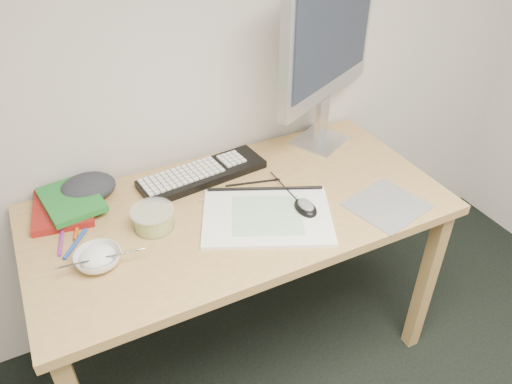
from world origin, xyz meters
TOP-DOWN VIEW (x-y plane):
  - desk at (0.18, 1.43)m, footprint 1.40×0.70m
  - mousepad at (0.63, 1.21)m, footprint 0.28×0.27m
  - sketchpad at (0.23, 1.33)m, footprint 0.50×0.44m
  - keyboard at (0.13, 1.65)m, footprint 0.48×0.20m
  - monitor at (0.65, 1.67)m, footprint 0.53×0.30m
  - mouse at (0.36, 1.30)m, footprint 0.07×0.10m
  - rice_bowl at (-0.31, 1.36)m, footprint 0.16×0.16m
  - chopsticks at (-0.30, 1.33)m, footprint 0.24×0.05m
  - fruit_tub at (-0.11, 1.45)m, footprint 0.18×0.18m
  - book_red at (-0.36, 1.68)m, footprint 0.23×0.28m
  - book_green at (-0.33, 1.67)m, footprint 0.20×0.26m
  - cloth_lump at (-0.26, 1.72)m, footprint 0.18×0.16m
  - pencil_pink at (0.16, 1.45)m, footprint 0.16×0.06m
  - pencil_tan at (0.15, 1.49)m, footprint 0.18×0.06m
  - pencil_black at (0.28, 1.53)m, footprint 0.19×0.06m
  - marker_blue at (-0.35, 1.47)m, footprint 0.09×0.12m
  - marker_orange at (-0.33, 1.56)m, footprint 0.05×0.14m
  - marker_purple at (-0.39, 1.50)m, footprint 0.04×0.12m

SIDE VIEW (x-z plane):
  - desk at x=0.18m, z-range 0.29..1.04m
  - mousepad at x=0.63m, z-range 0.75..0.75m
  - pencil_pink at x=0.16m, z-range 0.75..0.76m
  - pencil_tan at x=0.15m, z-range 0.75..0.76m
  - pencil_black at x=0.28m, z-range 0.75..0.76m
  - marker_purple at x=-0.39m, z-range 0.75..0.76m
  - sketchpad at x=0.23m, z-range 0.75..0.76m
  - marker_blue at x=-0.35m, z-range 0.75..0.76m
  - marker_orange at x=-0.33m, z-range 0.75..0.76m
  - book_red at x=-0.36m, z-range 0.75..0.78m
  - keyboard at x=0.13m, z-range 0.75..0.78m
  - rice_bowl at x=-0.31m, z-range 0.75..0.79m
  - mouse at x=0.36m, z-range 0.76..0.80m
  - cloth_lump at x=-0.26m, z-range 0.75..0.82m
  - fruit_tub at x=-0.11m, z-range 0.75..0.82m
  - book_green at x=-0.33m, z-range 0.78..0.80m
  - chopsticks at x=-0.30m, z-range 0.79..0.80m
  - monitor at x=0.65m, z-range 0.83..1.51m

